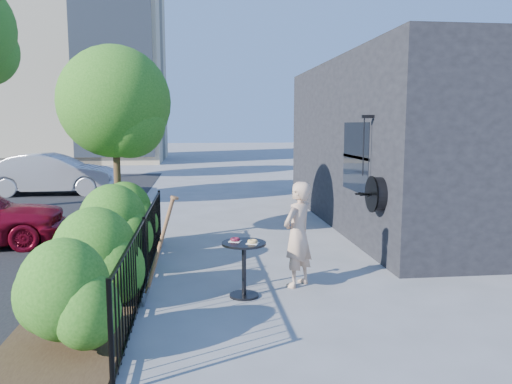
{
  "coord_description": "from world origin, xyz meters",
  "views": [
    {
      "loc": [
        -0.69,
        -7.42,
        2.46
      ],
      "look_at": [
        0.39,
        1.79,
        1.2
      ],
      "focal_mm": 35.0,
      "sensor_mm": 36.0,
      "label": 1
    }
  ],
  "objects": [
    {
      "name": "ground",
      "position": [
        0.0,
        0.0,
        0.0
      ],
      "size": [
        120.0,
        120.0,
        0.0
      ],
      "primitive_type": "plane",
      "color": "gray",
      "rests_on": "ground"
    },
    {
      "name": "shop_building",
      "position": [
        5.5,
        4.5,
        2.0
      ],
      "size": [
        6.22,
        9.0,
        4.0
      ],
      "color": "black",
      "rests_on": "ground"
    },
    {
      "name": "fence",
      "position": [
        -1.5,
        0.0,
        0.56
      ],
      "size": [
        0.05,
        6.05,
        1.1
      ],
      "color": "black",
      "rests_on": "ground"
    },
    {
      "name": "planting_bed",
      "position": [
        -2.2,
        0.0,
        0.04
      ],
      "size": [
        1.3,
        6.0,
        0.08
      ],
      "primitive_type": "cube",
      "color": "#382616",
      "rests_on": "ground"
    },
    {
      "name": "shrubs",
      "position": [
        -2.1,
        0.1,
        0.7
      ],
      "size": [
        1.1,
        5.6,
        1.24
      ],
      "color": "#256116",
      "rests_on": "ground"
    },
    {
      "name": "patio_tree",
      "position": [
        -2.24,
        2.76,
        2.76
      ],
      "size": [
        2.2,
        2.2,
        3.94
      ],
      "color": "#3F2B19",
      "rests_on": "ground"
    },
    {
      "name": "cafe_table",
      "position": [
        -0.06,
        -0.53,
        0.55
      ],
      "size": [
        0.63,
        0.63,
        0.85
      ],
      "rotation": [
        0.0,
        0.0,
        -0.39
      ],
      "color": "black",
      "rests_on": "ground"
    },
    {
      "name": "woman",
      "position": [
        0.8,
        -0.14,
        0.8
      ],
      "size": [
        0.69,
        0.68,
        1.61
      ],
      "primitive_type": "imported",
      "rotation": [
        0.0,
        0.0,
        3.91
      ],
      "color": "tan",
      "rests_on": "ground"
    },
    {
      "name": "shovel",
      "position": [
        -1.26,
        -0.68,
        0.68
      ],
      "size": [
        0.52,
        0.2,
        1.54
      ],
      "color": "brown",
      "rests_on": "ground"
    },
    {
      "name": "car_silver",
      "position": [
        -5.77,
        10.78,
        0.72
      ],
      "size": [
        4.41,
        1.56,
        1.45
      ],
      "primitive_type": "imported",
      "rotation": [
        0.0,
        0.0,
        1.57
      ],
      "color": "#A1A1A6",
      "rests_on": "ground"
    }
  ]
}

